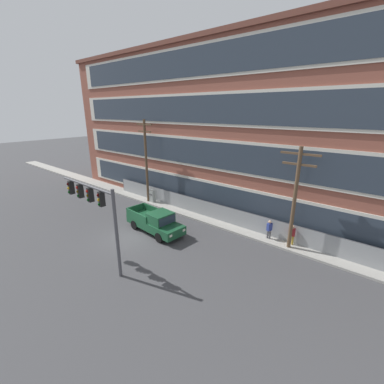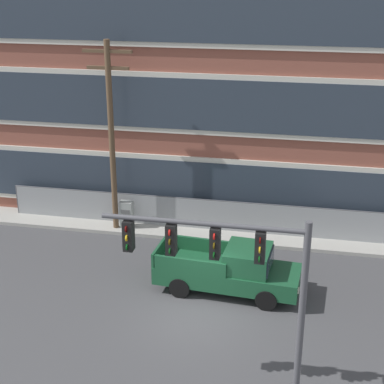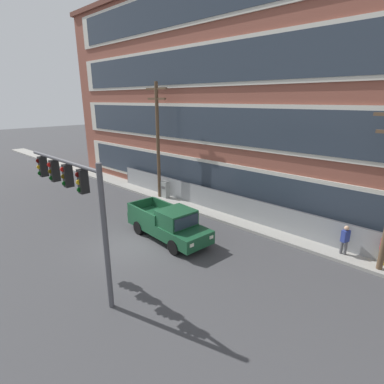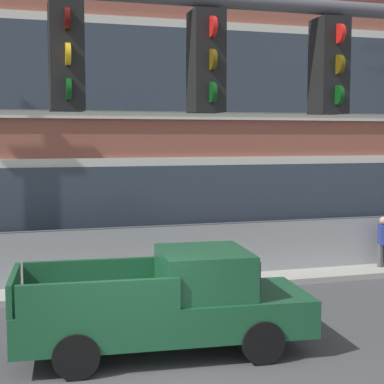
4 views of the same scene
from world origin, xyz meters
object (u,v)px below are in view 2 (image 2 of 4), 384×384
Objects in this scene: pickup_truck_dark_green at (230,270)px; utility_pole_near_corner at (111,131)px; traffic_signal_mast at (231,263)px; electrical_cabinet at (127,216)px.

utility_pole_near_corner is (-6.05, 4.47, 3.92)m from pickup_truck_dark_green.
traffic_signal_mast is 6.37m from pickup_truck_dark_green.
electrical_cabinet is at bearing 140.24° from pickup_truck_dark_green.
utility_pole_near_corner is at bearing -162.39° from electrical_cabinet.
utility_pole_near_corner reaches higher than pickup_truck_dark_green.
electrical_cabinet is (-6.23, 10.05, -3.46)m from traffic_signal_mast.
electrical_cabinet is (-5.56, 4.62, -0.21)m from pickup_truck_dark_green.
pickup_truck_dark_green is at bearing 97.03° from traffic_signal_mast.
traffic_signal_mast is 3.99× the size of electrical_cabinet.
pickup_truck_dark_green reaches higher than electrical_cabinet.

